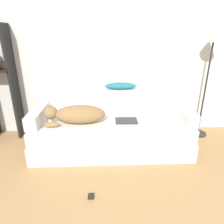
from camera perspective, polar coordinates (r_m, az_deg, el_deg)
wall_back at (r=3.19m, az=2.71°, el=17.80°), size 7.37×0.06×2.70m
couch at (r=2.85m, az=-0.08°, el=-6.36°), size 2.13×0.87×0.45m
couch_backrest at (r=3.03m, az=-0.36°, el=3.44°), size 2.09×0.15×0.33m
couch_arm_left at (r=2.86m, az=-20.35°, el=-0.84°), size 0.15×0.68×0.17m
couch_arm_right at (r=2.93m, az=19.69°, el=-0.23°), size 0.15×0.68×0.17m
dog at (r=2.65m, az=-10.16°, el=-0.63°), size 0.80×0.31×0.26m
laptop at (r=2.71m, az=4.12°, el=-2.48°), size 0.30×0.21×0.02m
throw_pillow at (r=2.98m, az=2.48°, el=7.44°), size 0.46×0.15×0.10m
floor_lamp at (r=3.29m, az=26.62°, el=15.32°), size 0.27×0.27×1.66m
power_adapter at (r=2.20m, az=-6.04°, el=-22.81°), size 0.06×0.06×0.03m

